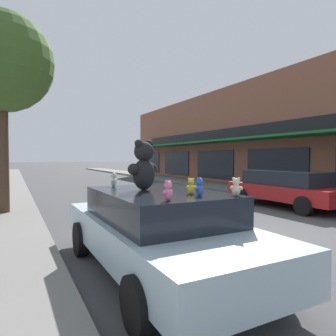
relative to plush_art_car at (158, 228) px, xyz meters
The scene contains 11 objects.
ground_plane 3.68m from the plush_art_car, ahead, with size 260.00×260.00×0.00m, color #424244.
storefront_row 20.79m from the plush_art_car, 30.46° to the left, with size 15.63×34.11×6.73m.
plush_art_car is the anchor object (origin of this frame).
teddy_bear_giant 1.06m from the plush_art_car, 118.49° to the left, with size 0.64×0.47×0.85m.
teddy_bear_yellow 0.99m from the plush_art_car, 66.18° to the right, with size 0.15×0.18×0.24m.
teddy_bear_blue 1.16m from the plush_art_car, 73.62° to the right, with size 0.19×0.16×0.26m.
teddy_bear_cream 1.50m from the plush_art_car, 56.81° to the right, with size 0.16×0.20×0.27m.
teddy_bear_pink 1.34m from the plush_art_car, 108.68° to the right, with size 0.19×0.15×0.26m.
teddy_bear_white 1.35m from the plush_art_car, 111.92° to the left, with size 0.16×0.20×0.27m.
parked_car_far_center 8.07m from the plush_art_car, 26.59° to the left, with size 2.12×4.71×1.38m.
street_tree 7.89m from the plush_art_car, 110.51° to the left, with size 3.11×3.11×6.25m.
Camera 1 is at (-5.66, -4.86, 1.89)m, focal length 32.00 mm.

